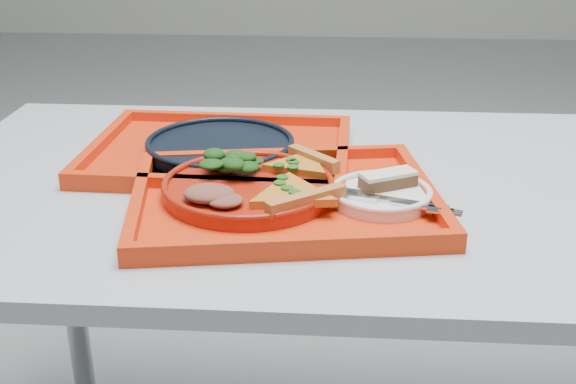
% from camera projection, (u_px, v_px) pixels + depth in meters
% --- Properties ---
extents(table, '(1.60, 0.80, 0.75)m').
position_uv_depth(table, '(403.00, 223.00, 1.20)').
color(table, '#A7AFBB').
rests_on(table, ground).
extents(tray_main, '(0.50, 0.42, 0.01)m').
position_uv_depth(tray_main, '(284.00, 202.00, 1.09)').
color(tray_main, red).
rests_on(tray_main, table).
extents(tray_far, '(0.46, 0.36, 0.01)m').
position_uv_depth(tray_far, '(221.00, 154.00, 1.28)').
color(tray_far, red).
rests_on(tray_far, table).
extents(dinner_plate, '(0.26, 0.26, 0.02)m').
position_uv_depth(dinner_plate, '(248.00, 189.00, 1.09)').
color(dinner_plate, '#9F1A0A').
rests_on(dinner_plate, tray_main).
extents(side_plate, '(0.15, 0.15, 0.01)m').
position_uv_depth(side_plate, '(381.00, 197.00, 1.07)').
color(side_plate, white).
rests_on(side_plate, tray_main).
extents(navy_plate, '(0.26, 0.26, 0.02)m').
position_uv_depth(navy_plate, '(220.00, 147.00, 1.27)').
color(navy_plate, black).
rests_on(navy_plate, tray_far).
extents(pizza_slice_a, '(0.19, 0.19, 0.02)m').
position_uv_depth(pizza_slice_a, '(292.00, 192.00, 1.04)').
color(pizza_slice_a, gold).
rests_on(pizza_slice_a, dinner_plate).
extents(pizza_slice_b, '(0.16, 0.16, 0.02)m').
position_uv_depth(pizza_slice_b, '(300.00, 163.00, 1.14)').
color(pizza_slice_b, gold).
rests_on(pizza_slice_b, dinner_plate).
extents(salad_heap, '(0.09, 0.08, 0.04)m').
position_uv_depth(salad_heap, '(232.00, 161.00, 1.12)').
color(salad_heap, black).
rests_on(salad_heap, dinner_plate).
extents(meat_portion, '(0.07, 0.06, 0.02)m').
position_uv_depth(meat_portion, '(209.00, 193.00, 1.03)').
color(meat_portion, brown).
rests_on(meat_portion, dinner_plate).
extents(dessert_bar, '(0.09, 0.07, 0.02)m').
position_uv_depth(dessert_bar, '(388.00, 179.00, 1.09)').
color(dessert_bar, '#492718').
rests_on(dessert_bar, side_plate).
extents(knife, '(0.18, 0.07, 0.01)m').
position_uv_depth(knife, '(385.00, 198.00, 1.04)').
color(knife, silver).
rests_on(knife, side_plate).
extents(fork, '(0.18, 0.08, 0.01)m').
position_uv_depth(fork, '(388.00, 201.00, 1.03)').
color(fork, silver).
rests_on(fork, side_plate).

